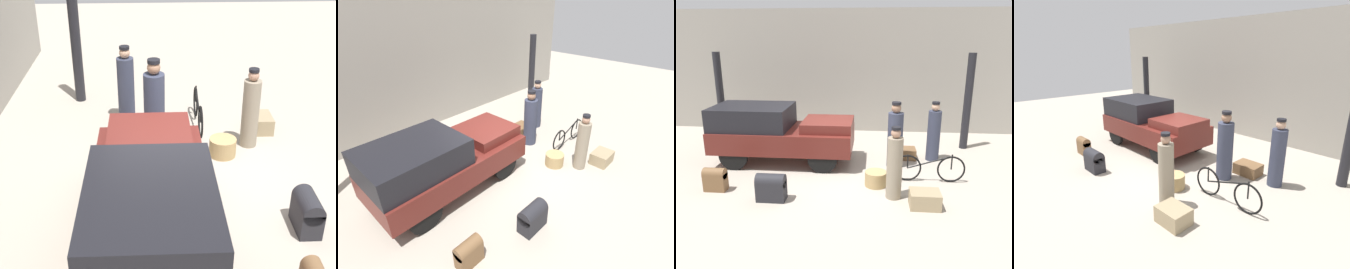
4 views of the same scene
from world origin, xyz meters
TOP-DOWN VIEW (x-y plane):
  - ground_plane at (0.00, 0.00)m, footprint 30.00×30.00m
  - station_building_facade at (0.00, 4.08)m, footprint 16.00×0.15m
  - canopy_pillar_left at (-4.17, 2.22)m, footprint 0.25×0.25m
  - truck at (-1.74, 0.52)m, footprint 3.94×1.72m
  - bicycle at (2.40, -0.56)m, footprint 1.76×0.04m
  - wicker_basket at (1.08, -0.92)m, footprint 0.53×0.53m
  - porter_carrying_trunk at (1.60, 0.41)m, footprint 0.42×0.42m
  - porter_standing_middle at (2.75, 1.02)m, footprint 0.37×0.37m
  - porter_with_bicycle at (1.48, -1.51)m, footprint 0.34×0.34m
  - trunk_barrel_dark at (-1.23, -1.88)m, footprint 0.63×0.34m
  - suitcase_tan_flat at (1.93, 1.07)m, footprint 0.68×0.51m
  - trunk_large_brown at (-2.69, -1.52)m, footprint 0.51×0.27m
  - suitcase_black_upright at (2.12, -1.89)m, footprint 0.64×0.49m

SIDE VIEW (x-z plane):
  - ground_plane at x=0.00m, z-range 0.00..0.00m
  - suitcase_tan_flat at x=1.93m, z-range 0.00..0.31m
  - suitcase_black_upright at x=2.12m, z-range 0.00..0.35m
  - wicker_basket at x=1.08m, z-range 0.00..0.36m
  - trunk_large_brown at x=-2.69m, z-range 0.02..0.58m
  - trunk_barrel_dark at x=-1.23m, z-range 0.01..0.63m
  - bicycle at x=2.40m, z-range -0.01..0.72m
  - porter_with_bicycle at x=1.48m, z-range -0.07..1.59m
  - porter_standing_middle at x=2.75m, z-range -0.07..1.67m
  - porter_carrying_trunk at x=1.60m, z-range -0.08..1.75m
  - truck at x=-1.74m, z-range 0.10..1.74m
  - canopy_pillar_left at x=-4.17m, z-range 0.00..3.05m
  - station_building_facade at x=0.00m, z-range 0.00..4.50m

